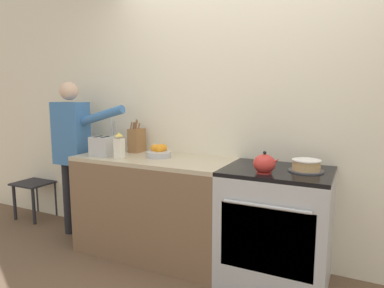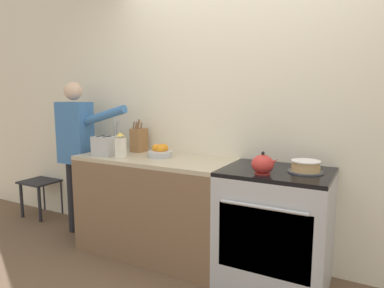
{
  "view_description": "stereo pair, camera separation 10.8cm",
  "coord_description": "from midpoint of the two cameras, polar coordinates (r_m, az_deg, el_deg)",
  "views": [
    {
      "loc": [
        0.88,
        -2.21,
        1.45
      ],
      "look_at": [
        -0.35,
        0.28,
        1.04
      ],
      "focal_mm": 32.0,
      "sensor_mm": 36.0,
      "label": 1
    },
    {
      "loc": [
        0.97,
        -2.16,
        1.45
      ],
      "look_at": [
        -0.35,
        0.28,
        1.04
      ],
      "focal_mm": 32.0,
      "sensor_mm": 36.0,
      "label": 2
    }
  ],
  "objects": [
    {
      "name": "toaster",
      "position": [
        3.2,
        -13.51,
        -0.32
      ],
      "size": [
        0.21,
        0.14,
        0.18
      ],
      "color": "#B7BABF",
      "rests_on": "counter_cabinet"
    },
    {
      "name": "tea_kettle",
      "position": [
        2.47,
        12.97,
        -3.34
      ],
      "size": [
        0.19,
        0.16,
        0.16
      ],
      "color": "red",
      "rests_on": "stove_range"
    },
    {
      "name": "wall_back",
      "position": [
        2.98,
        10.31,
        5.29
      ],
      "size": [
        8.0,
        0.04,
        2.6
      ],
      "color": "silver",
      "rests_on": "ground_plane"
    },
    {
      "name": "person_baker",
      "position": [
        3.66,
        -17.92,
        -0.19
      ],
      "size": [
        0.91,
        0.2,
        1.57
      ],
      "rotation": [
        0.0,
        0.0,
        0.19
      ],
      "color": "black",
      "rests_on": "ground_plane"
    },
    {
      "name": "layer_cake",
      "position": [
        2.6,
        19.57,
        -3.61
      ],
      "size": [
        0.25,
        0.25,
        0.09
      ],
      "color": "#4C4C51",
      "rests_on": "stove_range"
    },
    {
      "name": "counter_cabinet",
      "position": [
        3.17,
        -5.18,
        -10.18
      ],
      "size": [
        1.4,
        0.62,
        0.89
      ],
      "color": "brown",
      "rests_on": "ground_plane"
    },
    {
      "name": "milk_carton",
      "position": [
        3.04,
        -10.82,
        -0.3
      ],
      "size": [
        0.07,
        0.07,
        0.23
      ],
      "color": "white",
      "rests_on": "counter_cabinet"
    },
    {
      "name": "knife_block",
      "position": [
        3.35,
        -7.91,
        0.7
      ],
      "size": [
        0.11,
        0.16,
        0.32
      ],
      "color": "olive",
      "rests_on": "counter_cabinet"
    },
    {
      "name": "utensil_crock",
      "position": [
        3.52,
        -11.54,
        0.33
      ],
      "size": [
        0.1,
        0.1,
        0.34
      ],
      "color": "silver",
      "rests_on": "counter_cabinet"
    },
    {
      "name": "stove_range",
      "position": [
        2.75,
        14.74,
        -13.36
      ],
      "size": [
        0.79,
        0.65,
        0.89
      ],
      "color": "#B7BABF",
      "rests_on": "ground_plane"
    },
    {
      "name": "dining_chair",
      "position": [
        4.49,
        -22.37,
        -4.83
      ],
      "size": [
        0.4,
        0.4,
        0.83
      ],
      "rotation": [
        0.0,
        0.0,
        -0.39
      ],
      "color": "#232328",
      "rests_on": "ground_plane"
    },
    {
      "name": "fruit_bowl",
      "position": [
        3.07,
        -4.32,
        -1.23
      ],
      "size": [
        0.22,
        0.22,
        0.11
      ],
      "color": "#B7BABF",
      "rests_on": "counter_cabinet"
    }
  ]
}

